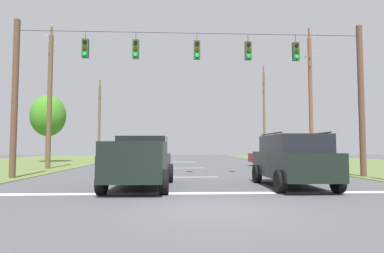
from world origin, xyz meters
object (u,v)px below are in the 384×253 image
(distant_car_crossing_white, at_px, (124,155))
(tree_roadside_right, at_px, (48,116))
(overhead_signal_span, at_px, (193,88))
(utility_pole_mid_right, at_px, (311,98))
(pickup_truck, at_px, (141,162))
(utility_pole_far_right, at_px, (264,113))
(distant_car_oncoming, at_px, (277,156))
(suv_black, at_px, (292,159))
(utility_pole_mid_left, at_px, (50,100))
(utility_pole_far_left, at_px, (99,121))

(distant_car_crossing_white, height_order, tree_roadside_right, tree_roadside_right)
(overhead_signal_span, relative_size, utility_pole_mid_right, 1.73)
(pickup_truck, xyz_separation_m, distant_car_crossing_white, (-3.35, 17.68, -0.18))
(pickup_truck, xyz_separation_m, utility_pole_far_right, (11.71, 25.66, 4.60))
(overhead_signal_span, xyz_separation_m, utility_pole_far_right, (9.55, 21.70, 1.04))
(distant_car_oncoming, relative_size, tree_roadside_right, 0.64)
(tree_roadside_right, bearing_deg, utility_pole_mid_right, -24.89)
(suv_black, bearing_deg, distant_car_crossing_white, 116.91)
(utility_pole_mid_right, xyz_separation_m, tree_roadside_right, (-22.87, 10.61, -0.41))
(distant_car_crossing_white, height_order, utility_pole_far_right, utility_pole_far_right)
(utility_pole_mid_left, bearing_deg, tree_roadside_right, 111.01)
(overhead_signal_span, relative_size, tree_roadside_right, 2.63)
(distant_car_oncoming, distance_m, utility_pole_far_right, 12.77)
(utility_pole_far_right, xyz_separation_m, tree_roadside_right, (-23.38, -4.07, -0.86))
(suv_black, xyz_separation_m, utility_pole_far_left, (-13.02, 25.18, 3.38))
(tree_roadside_right, bearing_deg, utility_pole_far_left, 37.11)
(utility_pole_far_right, bearing_deg, utility_pole_mid_right, -91.97)
(overhead_signal_span, distance_m, suv_black, 6.54)
(pickup_truck, xyz_separation_m, utility_pole_far_left, (-7.27, 24.91, 3.47))
(suv_black, xyz_separation_m, utility_pole_far_right, (5.96, 25.92, 4.51))
(utility_pole_mid_right, distance_m, utility_pole_mid_left, 18.83)
(distant_car_oncoming, height_order, utility_pole_mid_left, utility_pole_mid_left)
(utility_pole_mid_right, relative_size, tree_roadside_right, 1.52)
(utility_pole_mid_left, bearing_deg, utility_pole_mid_right, -0.25)
(utility_pole_mid_left, relative_size, tree_roadside_right, 1.49)
(pickup_truck, bearing_deg, utility_pole_mid_right, 44.40)
(overhead_signal_span, distance_m, tree_roadside_right, 22.40)
(overhead_signal_span, height_order, distant_car_crossing_white, overhead_signal_span)
(pickup_truck, xyz_separation_m, utility_pole_mid_right, (11.21, 10.97, 4.15))
(suv_black, xyz_separation_m, distant_car_crossing_white, (-9.11, 17.94, -0.27))
(distant_car_crossing_white, relative_size, distant_car_oncoming, 0.99)
(utility_pole_mid_left, distance_m, utility_pole_far_left, 13.87)
(utility_pole_far_right, bearing_deg, suv_black, -102.94)
(overhead_signal_span, xyz_separation_m, distant_car_oncoming, (7.39, 10.05, -3.74))
(distant_car_crossing_white, relative_size, utility_pole_mid_left, 0.43)
(distant_car_crossing_white, height_order, utility_pole_mid_right, utility_pole_mid_right)
(overhead_signal_span, bearing_deg, distant_car_oncoming, 53.67)
(utility_pole_mid_right, bearing_deg, distant_car_crossing_white, 155.28)
(pickup_truck, bearing_deg, suv_black, -2.65)
(distant_car_oncoming, bearing_deg, utility_pole_mid_left, -170.24)
(pickup_truck, bearing_deg, utility_pole_mid_left, 124.58)
(utility_pole_far_left, bearing_deg, pickup_truck, -73.74)
(distant_car_oncoming, bearing_deg, overhead_signal_span, -126.33)
(distant_car_oncoming, xyz_separation_m, utility_pole_mid_right, (1.65, -3.04, 4.33))
(utility_pole_far_left, xyz_separation_m, tree_roadside_right, (-4.40, -3.33, 0.27))
(distant_car_crossing_white, xyz_separation_m, utility_pole_far_left, (-3.91, 7.24, 3.65))
(distant_car_oncoming, bearing_deg, suv_black, -104.91)
(pickup_truck, height_order, utility_pole_mid_left, utility_pole_mid_left)
(suv_black, xyz_separation_m, tree_roadside_right, (-17.42, 21.85, 3.65))
(utility_pole_far_right, distance_m, utility_pole_mid_left, 24.24)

